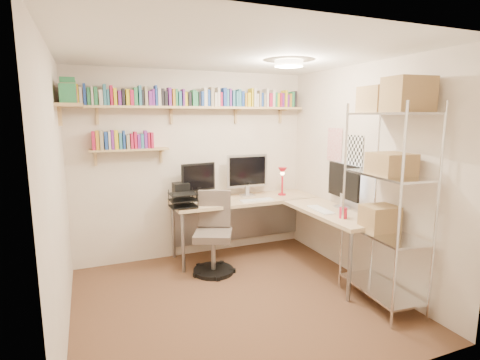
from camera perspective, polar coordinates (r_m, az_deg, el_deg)
name	(u,v)px	position (r m, az deg, el deg)	size (l,w,h in m)	color
ground	(235,300)	(4.14, -0.75, -17.82)	(3.20, 3.20, 0.00)	#4E2F21
room_shell	(235,154)	(3.69, -0.75, 4.05)	(3.24, 3.04, 2.52)	beige
wall_shelves	(165,107)	(4.80, -11.42, 10.91)	(3.12, 1.09, 0.80)	tan
corner_desk	(259,203)	(4.92, 2.86, -3.46)	(2.13, 2.04, 1.39)	tan
office_chair	(214,239)	(4.68, -4.03, -8.90)	(0.58, 0.59, 1.00)	black
wire_rack	(389,155)	(3.90, 21.82, 3.57)	(0.51, 0.92, 2.26)	silver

